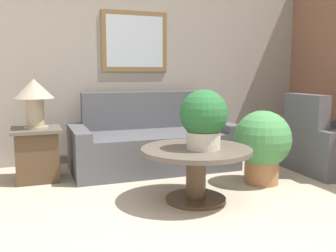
% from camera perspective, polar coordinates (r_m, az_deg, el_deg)
% --- Properties ---
extents(ground_plane, '(20.00, 20.00, 0.00)m').
position_cam_1_polar(ground_plane, '(2.70, 8.89, -17.66)').
color(ground_plane, tan).
extents(wall_back, '(7.39, 0.09, 2.60)m').
position_cam_1_polar(wall_back, '(5.14, -6.73, 9.55)').
color(wall_back, gray).
rests_on(wall_back, ground_plane).
extents(couch_main, '(1.96, 0.98, 0.93)m').
position_cam_1_polar(couch_main, '(4.64, -2.51, -2.84)').
color(couch_main, '#4C4C51').
rests_on(couch_main, ground_plane).
extents(armchair, '(0.96, 1.02, 0.93)m').
position_cam_1_polar(armchair, '(4.91, 23.19, -2.92)').
color(armchair, '#4C4C51').
rests_on(armchair, ground_plane).
extents(coffee_table, '(1.01, 1.01, 0.49)m').
position_cam_1_polar(coffee_table, '(3.43, 4.29, -5.60)').
color(coffee_table, '#4C3823').
rests_on(coffee_table, ground_plane).
extents(side_table, '(0.52, 0.52, 0.58)m').
position_cam_1_polar(side_table, '(4.34, -19.31, -4.01)').
color(side_table, '#4C3823').
rests_on(side_table, ground_plane).
extents(table_lamp, '(0.42, 0.42, 0.53)m').
position_cam_1_polar(table_lamp, '(4.25, -19.70, 4.46)').
color(table_lamp, tan).
rests_on(table_lamp, side_table).
extents(potted_plant_on_table, '(0.43, 0.43, 0.53)m').
position_cam_1_polar(potted_plant_on_table, '(3.33, 5.47, 1.27)').
color(potted_plant_on_table, beige).
rests_on(potted_plant_on_table, coffee_table).
extents(potted_plant_floor, '(0.60, 0.60, 0.78)m').
position_cam_1_polar(potted_plant_floor, '(4.07, 14.18, -2.56)').
color(potted_plant_floor, '#9E6B42').
rests_on(potted_plant_floor, ground_plane).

